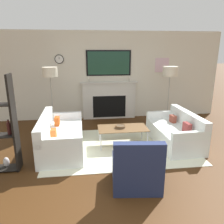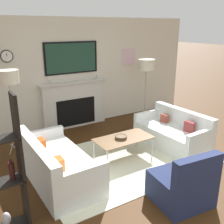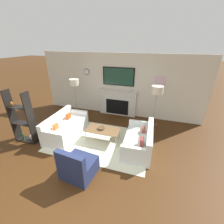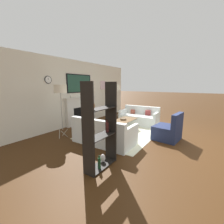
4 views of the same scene
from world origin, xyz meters
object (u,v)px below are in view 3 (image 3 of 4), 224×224
Objects in this scene: couch_right at (140,141)px; coffee_table at (103,130)px; couch_left at (66,128)px; decorative_bowl at (101,128)px; floor_lamp_left at (74,83)px; armchair at (78,167)px; shelf_unit at (22,120)px; floor_lamp_right at (157,90)px.

couch_right is 1.45× the size of coffee_table.
couch_left reaches higher than decorative_bowl.
floor_lamp_left is at bearing 141.91° from decorative_bowl.
decorative_bowl is (-0.00, 1.61, 0.17)m from armchair.
shelf_unit reaches higher than armchair.
couch_left is 2.04m from armchair.
armchair is at bearing -89.90° from decorative_bowl.
couch_right is 0.96× the size of floor_lamp_left.
shelf_unit is at bearing -108.90° from floor_lamp_left.
couch_left is 2.66m from couch_right.
armchair reaches higher than couch_right.
shelf_unit reaches higher than couch_right.
shelf_unit is (-0.73, -2.13, -0.76)m from floor_lamp_left.
armchair is 0.77× the size of coffee_table.
floor_lamp_left is at bearing 103.14° from couch_left.
couch_left is 1.05× the size of floor_lamp_left.
decorative_bowl is 0.13× the size of shelf_unit.
couch_right is 1.89× the size of armchair.
floor_lamp_right is at bearing 0.00° from floor_lamp_left.
floor_lamp_right is at bearing 60.91° from armchair.
floor_lamp_right is at bearing 27.80° from shelf_unit.
floor_lamp_right reaches higher than coffee_table.
floor_lamp_left is 3.31m from floor_lamp_right.
coffee_table is (-1.25, 0.08, 0.13)m from couch_right.
couch_right is (2.66, 0.00, -0.01)m from couch_left.
floor_lamp_right is at bearing 25.24° from couch_left.
floor_lamp_right is 4.63m from shelf_unit.
couch_left is at bearing 34.41° from shelf_unit.
armchair is 0.49× the size of shelf_unit.
couch_left reaches higher than couch_right.
coffee_table is 0.66× the size of floor_lamp_right.
couch_right is at bearing -25.18° from floor_lamp_left.
armchair is 2.59m from shelf_unit.
floor_lamp_right reaches higher than decorative_bowl.
couch_right is 1.32m from decorative_bowl.
floor_lamp_left reaches higher than couch_right.
couch_left is 2.08× the size of armchair.
armchair is 1.62m from decorative_bowl.
couch_left is 7.69× the size of decorative_bowl.
floor_lamp_left is (-1.68, 2.93, 1.27)m from armchair.
decorative_bowl is 0.14× the size of floor_lamp_right.
couch_left is at bearing -176.86° from coffee_table.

